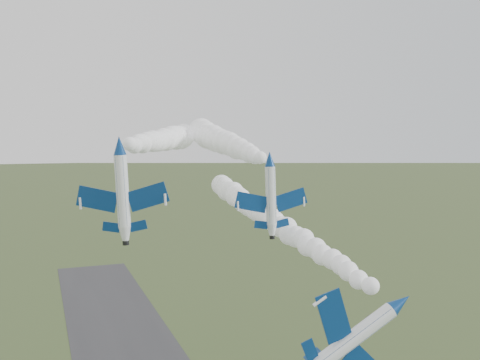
% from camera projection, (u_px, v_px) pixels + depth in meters
% --- Properties ---
extents(jet_lead, '(5.71, 12.63, 8.94)m').
position_uv_depth(jet_lead, '(401.00, 303.00, 48.28)').
color(jet_lead, white).
extents(smoke_trail_jet_lead, '(11.18, 71.99, 4.47)m').
position_uv_depth(smoke_trail_jet_lead, '(268.00, 218.00, 86.00)').
color(smoke_trail_jet_lead, white).
extents(jet_pair_left, '(10.71, 12.29, 3.18)m').
position_uv_depth(jet_pair_left, '(119.00, 145.00, 61.79)').
color(jet_pair_left, white).
extents(smoke_trail_jet_pair_left, '(28.91, 61.58, 5.18)m').
position_uv_depth(smoke_trail_jet_pair_left, '(166.00, 139.00, 96.91)').
color(smoke_trail_jet_pair_left, white).
extents(jet_pair_right, '(9.81, 11.64, 2.88)m').
position_uv_depth(jet_pair_right, '(270.00, 159.00, 69.66)').
color(jet_pair_right, white).
extents(smoke_trail_jet_pair_right, '(13.37, 58.43, 5.75)m').
position_uv_depth(smoke_trail_jet_pair_right, '(223.00, 141.00, 99.95)').
color(smoke_trail_jet_pair_right, white).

